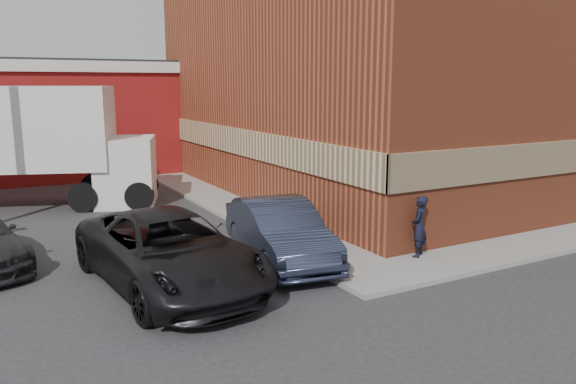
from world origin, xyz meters
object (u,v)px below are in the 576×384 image
box_truck (38,138)px  suv_a (169,251)px  brick_building (385,79)px  sedan (279,232)px  warehouse (6,119)px  man (419,226)px

box_truck → suv_a: bearing=-61.3°
brick_building → sedan: 12.60m
brick_building → warehouse: bearing=142.8°
sedan → brick_building: bearing=48.1°
brick_building → warehouse: brick_building is taller
man → box_truck: 14.14m
brick_building → sedan: (-9.30, -7.56, -3.89)m
sedan → box_truck: size_ratio=0.52×
warehouse → sedan: bearing=-74.3°
brick_building → man: bearing=-123.6°
suv_a → box_truck: bearing=92.7°
brick_building → box_truck: 14.27m
box_truck → man: bearing=-36.4°
brick_building → man: size_ratio=11.50×
man → sedan: size_ratio=0.33×
brick_building → suv_a: 15.16m
warehouse → suv_a: (2.18, -18.96, -1.98)m
sedan → man: bearing=-19.2°
brick_building → sedan: brick_building is taller
warehouse → sedan: size_ratio=3.40×
warehouse → suv_a: size_ratio=2.72×
box_truck → warehouse: bearing=114.2°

